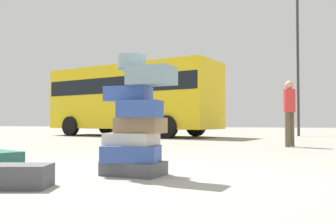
{
  "coord_description": "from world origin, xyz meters",
  "views": [
    {
      "loc": [
        1.58,
        -3.89,
        0.64
      ],
      "look_at": [
        -0.18,
        1.32,
        0.8
      ],
      "focal_mm": 37.84,
      "sensor_mm": 36.0,
      "label": 1
    }
  ],
  "objects_px": {
    "suitcase_tower": "(136,124)",
    "suitcase_charcoal_right_side": "(21,176)",
    "person_bearded_onlooker": "(289,107)",
    "parked_bus": "(132,96)",
    "lamp_post": "(298,37)"
  },
  "relations": [
    {
      "from": "suitcase_tower",
      "to": "suitcase_charcoal_right_side",
      "type": "xyz_separation_m",
      "value": [
        -0.74,
        -1.1,
        -0.5
      ]
    },
    {
      "from": "person_bearded_onlooker",
      "to": "parked_bus",
      "type": "height_order",
      "value": "parked_bus"
    },
    {
      "from": "parked_bus",
      "to": "suitcase_tower",
      "type": "bearing_deg",
      "value": -52.47
    },
    {
      "from": "suitcase_tower",
      "to": "person_bearded_onlooker",
      "type": "height_order",
      "value": "person_bearded_onlooker"
    },
    {
      "from": "lamp_post",
      "to": "suitcase_charcoal_right_side",
      "type": "bearing_deg",
      "value": -101.47
    },
    {
      "from": "parked_bus",
      "to": "suitcase_charcoal_right_side",
      "type": "bearing_deg",
      "value": -57.52
    },
    {
      "from": "suitcase_charcoal_right_side",
      "to": "person_bearded_onlooker",
      "type": "bearing_deg",
      "value": 51.57
    },
    {
      "from": "suitcase_charcoal_right_side",
      "to": "parked_bus",
      "type": "relative_size",
      "value": 0.07
    },
    {
      "from": "suitcase_charcoal_right_side",
      "to": "parked_bus",
      "type": "distance_m",
      "value": 12.91
    },
    {
      "from": "parked_bus",
      "to": "lamp_post",
      "type": "height_order",
      "value": "lamp_post"
    },
    {
      "from": "suitcase_tower",
      "to": "lamp_post",
      "type": "xyz_separation_m",
      "value": [
        2.2,
        13.37,
        3.96
      ]
    },
    {
      "from": "suitcase_charcoal_right_side",
      "to": "lamp_post",
      "type": "relative_size",
      "value": 0.08
    },
    {
      "from": "person_bearded_onlooker",
      "to": "parked_bus",
      "type": "xyz_separation_m",
      "value": [
        -6.82,
        5.17,
        0.8
      ]
    },
    {
      "from": "suitcase_charcoal_right_side",
      "to": "person_bearded_onlooker",
      "type": "xyz_separation_m",
      "value": [
        2.51,
        6.87,
        0.92
      ]
    },
    {
      "from": "suitcase_tower",
      "to": "person_bearded_onlooker",
      "type": "bearing_deg",
      "value": 72.93
    }
  ]
}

